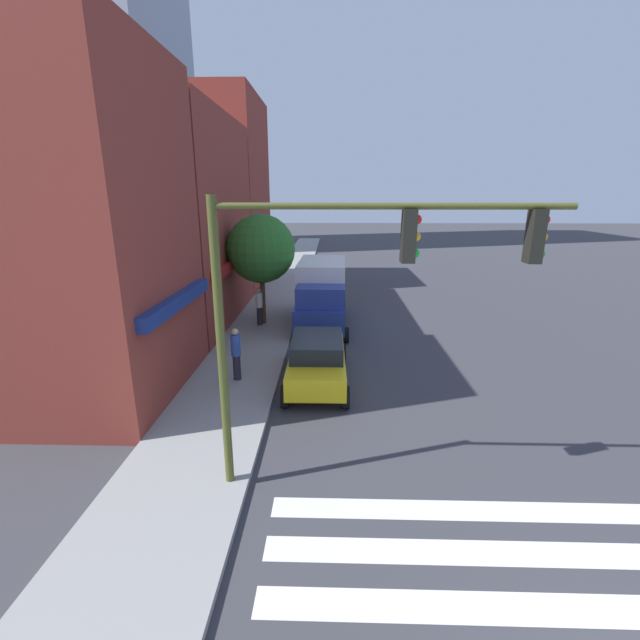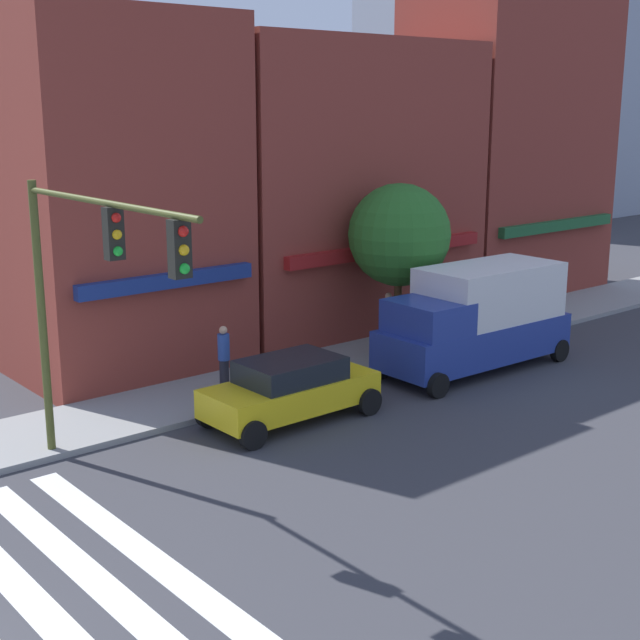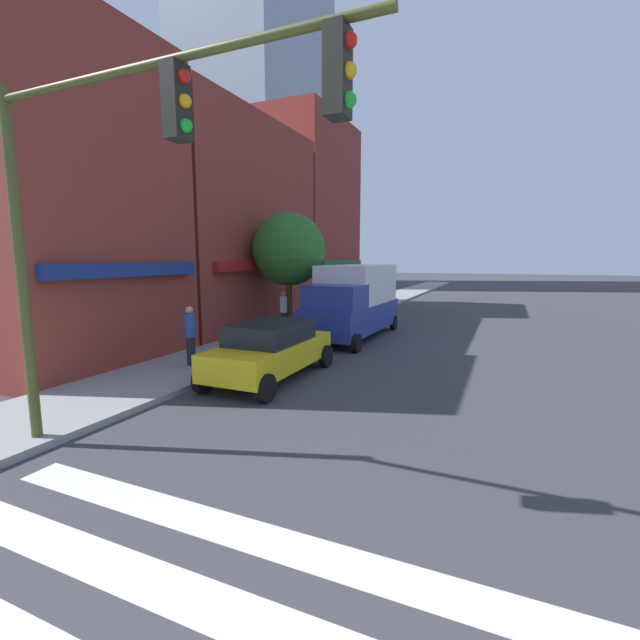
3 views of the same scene
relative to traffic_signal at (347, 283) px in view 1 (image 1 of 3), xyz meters
The scene contains 7 objects.
storefront_row 16.15m from the traffic_signal, 27.85° to the left, with size 24.45×5.30×12.25m.
traffic_signal is the anchor object (origin of this frame).
sedan_yellow 6.56m from the traffic_signal, ahead, with size 4.41×2.02×1.59m.
box_truck_blue 12.65m from the traffic_signal, ahead, with size 6.25×2.42×3.04m.
pedestrian_blue_shirt 7.13m from the traffic_signal, 32.90° to the left, with size 0.32×0.32×1.77m.
pedestrian_white_shirt 12.61m from the traffic_signal, 17.64° to the left, with size 0.32×0.32×1.77m.
street_tree 12.39m from the traffic_signal, 16.62° to the left, with size 3.14×3.14×5.13m.
Camera 1 is at (-2.99, 4.24, 6.03)m, focal length 24.00 mm.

